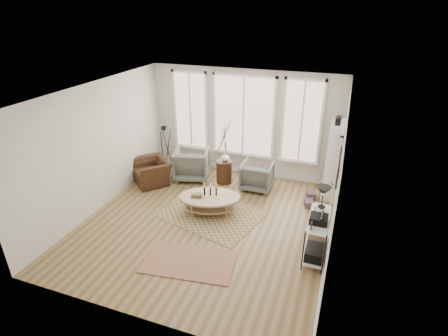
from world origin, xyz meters
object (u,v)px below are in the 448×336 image
at_px(coffee_table, 209,200).
at_px(armchair_right, 257,176).
at_px(bookcase, 333,160).
at_px(armchair_left, 192,164).
at_px(side_table, 224,153).
at_px(low_shelf, 317,232).
at_px(accent_chair, 152,171).

height_order(coffee_table, armchair_right, armchair_right).
bearing_deg(bookcase, armchair_left, -174.97).
relative_size(armchair_right, side_table, 0.45).
height_order(low_shelf, coffee_table, low_shelf).
relative_size(low_shelf, armchair_left, 1.40).
distance_m(side_table, accent_chair, 2.01).
bearing_deg(low_shelf, armchair_left, 148.44).
bearing_deg(armchair_right, accent_chair, 11.52).
bearing_deg(side_table, armchair_left, -177.53).
bearing_deg(armchair_right, bookcase, -171.30).
bearing_deg(armchair_right, low_shelf, 127.05).
bearing_deg(coffee_table, low_shelf, -15.44).
xyz_separation_m(bookcase, accent_chair, (-4.54, -0.93, -0.64)).
xyz_separation_m(low_shelf, accent_chair, (-4.48, 1.59, -0.19)).
distance_m(coffee_table, armchair_right, 1.69).
height_order(armchair_left, armchair_right, armchair_left).
height_order(coffee_table, side_table, side_table).
height_order(bookcase, low_shelf, bookcase).
bearing_deg(armchair_right, armchair_left, -1.01).
xyz_separation_m(side_table, accent_chair, (-1.83, -0.65, -0.52)).
xyz_separation_m(armchair_right, accent_chair, (-2.74, -0.62, -0.04)).
xyz_separation_m(bookcase, armchair_right, (-1.80, -0.31, -0.59)).
bearing_deg(armchair_left, armchair_right, 164.42).
bearing_deg(accent_chair, coffee_table, 16.14).
height_order(coffee_table, armchair_left, armchair_left).
relative_size(armchair_left, armchair_right, 1.18).
distance_m(bookcase, low_shelf, 2.56).
relative_size(coffee_table, side_table, 0.91).
relative_size(bookcase, accent_chair, 2.09).
height_order(bookcase, accent_chair, bookcase).
xyz_separation_m(bookcase, armchair_left, (-3.64, -0.32, -0.53)).
height_order(low_shelf, armchair_left, low_shelf).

